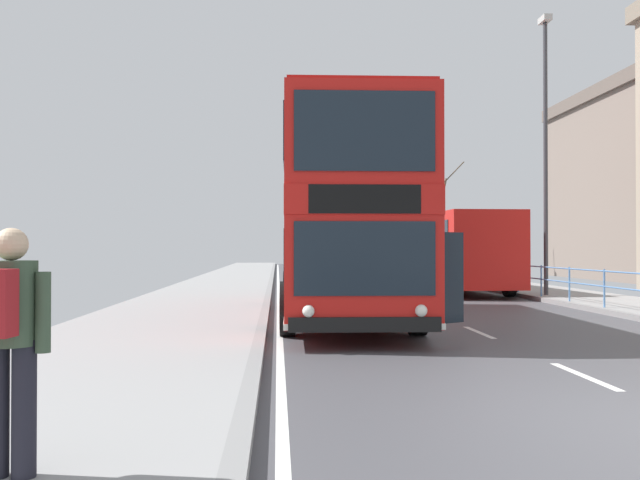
% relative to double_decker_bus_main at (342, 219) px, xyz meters
% --- Properties ---
extents(ground, '(15.80, 140.00, 0.20)m').
position_rel_double_decker_bus_main_xyz_m(ground, '(1.78, -9.89, -2.31)').
color(ground, '#47474C').
extents(double_decker_bus_main, '(3.29, 10.37, 4.48)m').
position_rel_double_decker_bus_main_xyz_m(double_decker_bus_main, '(0.00, 0.00, 0.00)').
color(double_decker_bus_main, red).
rests_on(double_decker_bus_main, ground).
extents(background_bus_far_lane, '(2.86, 9.17, 2.92)m').
position_rel_double_decker_bus_main_xyz_m(background_bus_far_lane, '(5.22, 10.31, -0.74)').
color(background_bus_far_lane, red).
rests_on(background_bus_far_lane, ground).
extents(pedestrian_with_backpack, '(0.55, 0.55, 1.66)m').
position_rel_double_decker_bus_main_xyz_m(pedestrian_with_backpack, '(-3.27, -11.47, -1.23)').
color(pedestrian_with_backpack, black).
rests_on(pedestrian_with_backpack, ground).
extents(street_lamp_far_side, '(0.28, 0.60, 9.21)m').
position_rel_double_decker_bus_main_xyz_m(street_lamp_far_side, '(7.35, 6.44, 3.03)').
color(street_lamp_far_side, '#38383D').
rests_on(street_lamp_far_side, ground).
extents(bare_tree_far_00, '(2.38, 2.27, 7.28)m').
position_rel_double_decker_bus_main_xyz_m(bare_tree_far_00, '(8.61, 26.54, 1.48)').
color(bare_tree_far_00, '#4C3D2D').
rests_on(bare_tree_far_00, ground).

